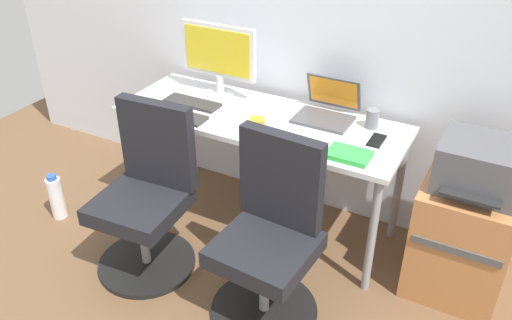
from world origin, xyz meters
name	(u,v)px	position (x,y,z in m)	size (l,w,h in m)	color
ground_plane	(260,221)	(0.00, 0.00, 0.00)	(5.28, 5.28, 0.00)	brown
desk	(260,128)	(0.00, 0.00, 0.66)	(1.64, 0.60, 0.73)	silver
office_chair_left	(147,198)	(-0.37, -0.59, 0.42)	(0.54, 0.54, 0.94)	black
office_chair_right	(270,240)	(0.37, -0.59, 0.42)	(0.54, 0.54, 0.94)	black
side_cabinet	(461,237)	(1.16, 0.01, 0.31)	(0.46, 0.50, 0.62)	#B77542
printer	(480,166)	(1.16, 0.01, 0.74)	(0.38, 0.40, 0.24)	#515156
water_bottle_on_floor	(56,197)	(-1.15, -0.56, 0.15)	(0.09, 0.09, 0.31)	white
desktop_monitor	(219,55)	(-0.36, 0.16, 0.98)	(0.48, 0.18, 0.43)	silver
open_laptop	(327,108)	(0.33, 0.18, 0.79)	(0.31, 0.29, 0.22)	#4C4C51
keyboard_by_monitor	(178,115)	(-0.41, -0.22, 0.74)	(0.34, 0.12, 0.02)	#2D2D2D
keyboard_by_laptop	(192,103)	(-0.43, -0.04, 0.74)	(0.34, 0.12, 0.02)	#2D2D2D
mouse_by_monitor	(246,122)	(-0.02, -0.12, 0.75)	(0.06, 0.10, 0.03)	#B7B7B7
mouse_by_laptop	(315,150)	(0.43, -0.23, 0.75)	(0.06, 0.10, 0.03)	#2D2D2D
coffee_mug	(257,127)	(0.08, -0.19, 0.78)	(0.08, 0.08, 0.09)	orange
pen_cup	(372,119)	(0.59, 0.17, 0.78)	(0.07, 0.07, 0.10)	slate
phone_near_laptop	(377,140)	(0.66, 0.03, 0.74)	(0.07, 0.14, 0.01)	black
notebook	(349,155)	(0.59, -0.18, 0.74)	(0.21, 0.15, 0.03)	green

